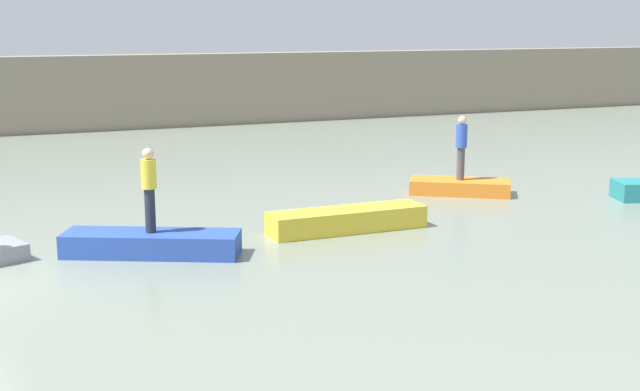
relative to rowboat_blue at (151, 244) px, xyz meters
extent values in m
cube|color=#2B4CAD|center=(0.00, 0.00, 0.00)|extent=(3.78, 2.56, 0.50)
cube|color=gold|center=(4.72, 0.32, 0.02)|extent=(3.82, 0.97, 0.53)
cube|color=orange|center=(9.56, 3.02, -0.04)|extent=(2.97, 2.51, 0.41)
cylinder|color=#232838|center=(0.00, 0.00, 0.72)|extent=(0.22, 0.22, 0.95)
cylinder|color=yellow|center=(0.00, 0.00, 1.50)|extent=(0.32, 0.32, 0.62)
sphere|color=beige|center=(0.00, 0.00, 1.93)|extent=(0.24, 0.24, 0.24)
cylinder|color=#4C4C56|center=(9.56, 3.02, 0.63)|extent=(0.22, 0.22, 0.94)
cylinder|color=blue|center=(9.56, 3.02, 1.43)|extent=(0.32, 0.32, 0.66)
sphere|color=beige|center=(9.56, 3.02, 1.88)|extent=(0.24, 0.24, 0.24)
camera|label=1|loc=(-3.58, -17.43, 4.62)|focal=47.76mm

